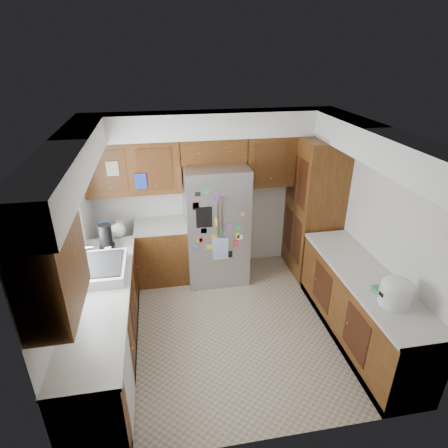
% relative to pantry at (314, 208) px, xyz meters
% --- Properties ---
extents(floor, '(3.60, 3.60, 0.00)m').
position_rel_pantry_xyz_m(floor, '(-1.50, -1.15, -1.07)').
color(floor, tan).
rests_on(floor, ground).
extents(room_shell, '(3.64, 3.24, 2.52)m').
position_rel_pantry_xyz_m(room_shell, '(-1.61, -0.79, 0.75)').
color(room_shell, beige).
rests_on(room_shell, ground).
extents(left_counter_run, '(1.36, 3.20, 0.92)m').
position_rel_pantry_xyz_m(left_counter_run, '(-2.86, -1.12, -0.65)').
color(left_counter_run, '#48240D').
rests_on(left_counter_run, ground).
extents(right_counter_run, '(0.63, 2.25, 0.92)m').
position_rel_pantry_xyz_m(right_counter_run, '(0.00, -1.62, -0.65)').
color(right_counter_run, '#48240D').
rests_on(right_counter_run, ground).
extents(pantry, '(0.60, 0.90, 2.15)m').
position_rel_pantry_xyz_m(pantry, '(0.00, 0.00, 0.00)').
color(pantry, '#48240D').
rests_on(pantry, ground).
extents(fridge, '(0.90, 0.79, 1.80)m').
position_rel_pantry_xyz_m(fridge, '(-1.50, 0.05, -0.17)').
color(fridge, '#9B9BA0').
rests_on(fridge, ground).
extents(bridge_cabinet, '(0.96, 0.34, 0.35)m').
position_rel_pantry_xyz_m(bridge_cabinet, '(-1.50, 0.28, 0.90)').
color(bridge_cabinet, '#48240D').
rests_on(bridge_cabinet, fridge).
extents(fridge_top_items, '(0.94, 0.33, 0.28)m').
position_rel_pantry_xyz_m(fridge_top_items, '(-1.50, 0.25, 1.20)').
color(fridge_top_items, '#1F35CC').
rests_on(fridge_top_items, bridge_cabinet).
extents(sink_assembly, '(0.52, 0.70, 0.37)m').
position_rel_pantry_xyz_m(sink_assembly, '(-3.00, -1.05, -0.09)').
color(sink_assembly, silver).
rests_on(sink_assembly, left_counter_run).
extents(left_counter_clutter, '(0.36, 0.79, 0.38)m').
position_rel_pantry_xyz_m(left_counter_clutter, '(-2.97, -0.32, -0.02)').
color(left_counter_clutter, black).
rests_on(left_counter_clutter, left_counter_run).
extents(rice_cooker, '(0.34, 0.33, 0.29)m').
position_rel_pantry_xyz_m(rice_cooker, '(-0.00, -2.16, -0.00)').
color(rice_cooker, silver).
rests_on(rice_cooker, right_counter_run).
extents(paper_towel, '(0.11, 0.11, 0.26)m').
position_rel_pantry_xyz_m(paper_towel, '(-0.00, -2.17, -0.03)').
color(paper_towel, white).
rests_on(paper_towel, right_counter_run).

